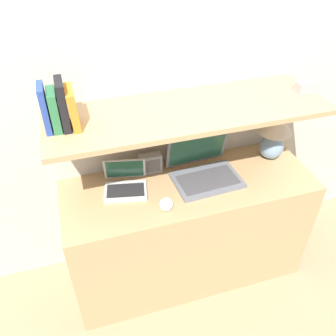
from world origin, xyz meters
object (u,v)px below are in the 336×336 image
object	(u,v)px
table_lamp	(275,131)
router_box	(150,163)
book_green	(54,110)
computer_mouse	(166,204)
book_black	(63,105)
book_orange	(73,108)
book_blue	(45,108)
shelf_gadget	(304,87)
laptop_large	(204,170)
laptop_small	(125,184)

from	to	relation	value
table_lamp	router_box	distance (m)	0.75
table_lamp	book_green	distance (m)	1.24
computer_mouse	book_green	distance (m)	0.72
book_black	book_orange	distance (m)	0.05
book_blue	shelf_gadget	xyz separation A→B (m)	(1.32, 0.00, -0.08)
laptop_large	laptop_small	bearing A→B (deg)	176.83
laptop_large	laptop_small	world-z (taller)	laptop_large
book_orange	book_blue	bearing A→B (deg)	180.00
router_box	table_lamp	bearing A→B (deg)	-5.73
book_green	shelf_gadget	distance (m)	1.29
table_lamp	book_black	bearing A→B (deg)	-178.11
laptop_small	router_box	bearing A→B (deg)	32.86
book_blue	book_green	xyz separation A→B (m)	(0.04, 0.00, -0.01)
laptop_large	book_orange	bearing A→B (deg)	178.00
computer_mouse	book_green	bearing A→B (deg)	156.58
laptop_large	router_box	distance (m)	0.31
table_lamp	computer_mouse	bearing A→B (deg)	-162.30
book_black	computer_mouse	bearing A→B (deg)	-25.41
shelf_gadget	laptop_small	bearing A→B (deg)	179.88
computer_mouse	book_black	xyz separation A→B (m)	(-0.41, 0.20, 0.54)
book_black	book_orange	bearing A→B (deg)	0.00
table_lamp	book_orange	distance (m)	1.17
router_box	laptop_large	bearing A→B (deg)	-25.87
laptop_large	shelf_gadget	xyz separation A→B (m)	(0.56, 0.02, 0.42)
book_blue	book_green	bearing A→B (deg)	0.00
table_lamp	laptop_small	world-z (taller)	table_lamp
router_box	book_green	world-z (taller)	book_green
router_box	book_blue	size ratio (longest dim) A/B	0.61
table_lamp	laptop_small	xyz separation A→B (m)	(-0.91, -0.04, -0.15)
book_orange	laptop_small	bearing A→B (deg)	0.59
book_black	book_blue	bearing A→B (deg)	180.00
laptop_large	book_blue	xyz separation A→B (m)	(-0.77, 0.02, 0.50)
laptop_large	book_black	bearing A→B (deg)	178.11
laptop_large	book_green	world-z (taller)	book_green
laptop_small	book_green	world-z (taller)	book_green
computer_mouse	shelf_gadget	bearing A→B (deg)	13.34
router_box	laptop_small	bearing A→B (deg)	-147.14
book_black	book_orange	world-z (taller)	book_black
book_green	computer_mouse	bearing A→B (deg)	-23.42
book_blue	book_black	size ratio (longest dim) A/B	0.95
table_lamp	book_blue	bearing A→B (deg)	-178.23
book_blue	book_orange	xyz separation A→B (m)	(0.12, 0.00, -0.02)
laptop_small	computer_mouse	world-z (taller)	laptop_small
book_black	laptop_large	bearing A→B (deg)	-1.89
table_lamp	shelf_gadget	size ratio (longest dim) A/B	3.78
router_box	book_black	bearing A→B (deg)	-164.78
laptop_small	book_green	size ratio (longest dim) A/B	1.43
book_blue	table_lamp	bearing A→B (deg)	1.77
laptop_small	book_black	bearing A→B (deg)	-179.51
laptop_large	book_orange	size ratio (longest dim) A/B	2.12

